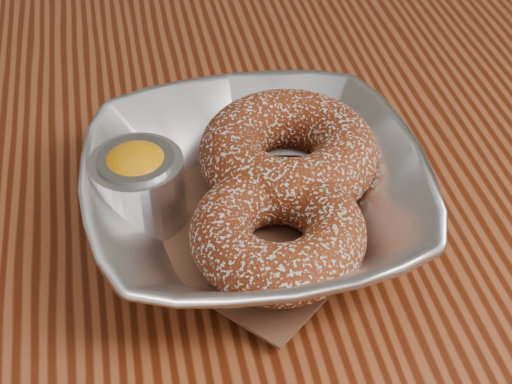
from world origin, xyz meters
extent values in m
cube|color=maroon|center=(0.00, 0.00, 0.73)|extent=(1.20, 0.80, 0.04)
imported|color=silver|center=(-0.01, -0.04, 0.78)|extent=(0.21, 0.21, 0.05)
cube|color=brown|center=(-0.01, -0.04, 0.76)|extent=(0.20, 0.20, 0.00)
torus|color=maroon|center=(0.02, -0.01, 0.78)|extent=(0.13, 0.13, 0.04)
torus|color=maroon|center=(0.00, -0.08, 0.78)|extent=(0.11, 0.11, 0.04)
cylinder|color=silver|center=(-0.08, -0.03, 0.78)|extent=(0.06, 0.06, 0.04)
cylinder|color=gray|center=(-0.08, -0.03, 0.78)|extent=(0.05, 0.05, 0.04)
ellipsoid|color=#FD9707|center=(-0.08, -0.03, 0.80)|extent=(0.04, 0.04, 0.03)
camera|label=1|loc=(-0.08, -0.39, 1.09)|focal=55.00mm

